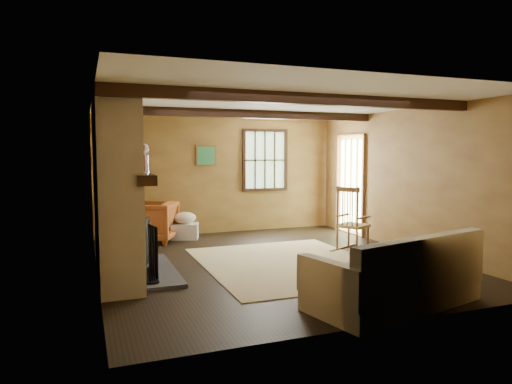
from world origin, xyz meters
name	(u,v)px	position (x,y,z in m)	size (l,w,h in m)	color
ground	(271,262)	(0.00, 0.00, 0.00)	(5.50, 5.50, 0.00)	black
room_envelope	(278,154)	(0.22, 0.26, 1.63)	(5.02, 5.52, 2.44)	olive
fireplace	(117,195)	(-2.23, 0.00, 1.10)	(1.02, 2.30, 2.40)	brown
rug	(288,263)	(0.20, -0.20, 0.00)	(2.50, 3.00, 0.01)	tan
rocking_chair	(352,223)	(1.59, 0.25, 0.46)	(0.90, 0.73, 1.10)	tan
sofa	(398,280)	(0.52, -2.34, 0.29)	(2.14, 1.31, 0.81)	silver
firewood_pile	(117,235)	(-2.09, 2.39, 0.13)	(0.74, 0.13, 0.27)	brown
laundry_basket	(185,231)	(-0.84, 2.29, 0.15)	(0.50, 0.38, 0.30)	silver
basket_pillow	(185,218)	(-0.84, 2.29, 0.41)	(0.44, 0.35, 0.22)	silver
armchair	(152,222)	(-1.47, 2.23, 0.38)	(0.81, 0.83, 0.75)	#BF6026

